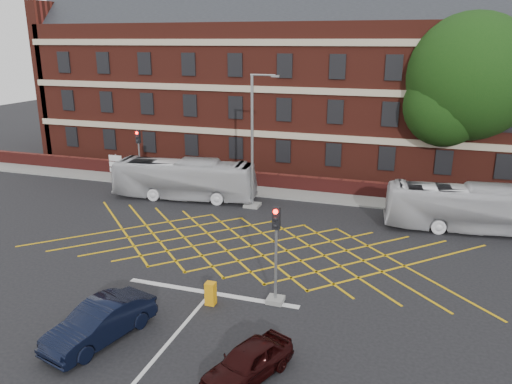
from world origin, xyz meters
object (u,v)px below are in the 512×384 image
(bus_right, at_px, (472,208))
(deciduous_tree, at_px, (469,86))
(traffic_light_near, at_px, (276,264))
(utility_cabinet, at_px, (211,294))
(car_navy, at_px, (100,322))
(car_maroon, at_px, (248,362))
(street_lamp, at_px, (253,164))
(bus_left, at_px, (184,179))
(direction_signs, at_px, (116,165))
(traffic_light_far, at_px, (140,164))

(bus_right, height_order, deciduous_tree, deciduous_tree)
(traffic_light_near, height_order, utility_cabinet, traffic_light_near)
(bus_right, bearing_deg, car_navy, 133.20)
(car_maroon, height_order, deciduous_tree, deciduous_tree)
(traffic_light_near, xyz_separation_m, street_lamp, (-4.90, 11.73, 1.20))
(bus_left, distance_m, utility_cabinet, 15.05)
(utility_cabinet, bearing_deg, direction_signs, 133.58)
(bus_left, distance_m, street_lamp, 5.40)
(car_maroon, relative_size, utility_cabinet, 3.52)
(traffic_light_near, xyz_separation_m, traffic_light_far, (-14.55, 13.69, 0.00))
(direction_signs, bearing_deg, car_maroon, -47.66)
(bus_right, relative_size, direction_signs, 4.45)
(bus_left, distance_m, traffic_light_near, 15.66)
(traffic_light_far, distance_m, direction_signs, 2.54)
(utility_cabinet, bearing_deg, car_maroon, -52.81)
(bus_right, xyz_separation_m, car_navy, (-13.89, -16.24, -0.63))
(bus_left, distance_m, bus_right, 18.57)
(traffic_light_near, height_order, street_lamp, street_lamp)
(car_navy, distance_m, direction_signs, 22.17)
(car_maroon, height_order, traffic_light_far, traffic_light_far)
(street_lamp, relative_size, direction_signs, 3.94)
(traffic_light_far, distance_m, utility_cabinet, 19.03)
(bus_right, distance_m, car_navy, 21.38)
(bus_left, height_order, traffic_light_far, traffic_light_far)
(deciduous_tree, distance_m, traffic_light_far, 24.29)
(bus_left, relative_size, utility_cabinet, 10.04)
(deciduous_tree, bearing_deg, bus_left, -156.66)
(bus_left, relative_size, car_maroon, 2.85)
(deciduous_tree, relative_size, street_lamp, 1.46)
(utility_cabinet, bearing_deg, traffic_light_near, 21.78)
(deciduous_tree, bearing_deg, traffic_light_near, -112.40)
(deciduous_tree, bearing_deg, direction_signs, -167.31)
(traffic_light_far, height_order, street_lamp, street_lamp)
(car_navy, xyz_separation_m, street_lamp, (0.48, 16.40, 2.23))
(car_maroon, relative_size, traffic_light_far, 0.82)
(street_lamp, bearing_deg, direction_signs, 168.51)
(car_maroon, relative_size, street_lamp, 0.40)
(car_navy, distance_m, traffic_light_near, 7.21)
(car_navy, bearing_deg, traffic_light_far, 131.54)
(car_maroon, xyz_separation_m, direction_signs, (-17.53, 19.23, 0.78))
(car_navy, xyz_separation_m, traffic_light_far, (-9.17, 18.36, 1.04))
(car_navy, xyz_separation_m, direction_signs, (-11.63, 18.87, 0.65))
(bus_right, distance_m, direction_signs, 25.65)
(bus_right, relative_size, utility_cabinet, 9.83)
(car_maroon, distance_m, deciduous_tree, 27.00)
(street_lamp, bearing_deg, traffic_light_near, -67.31)
(deciduous_tree, height_order, street_lamp, deciduous_tree)
(traffic_light_near, distance_m, direction_signs, 22.16)
(utility_cabinet, bearing_deg, car_navy, -127.92)
(car_maroon, height_order, utility_cabinet, car_maroon)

